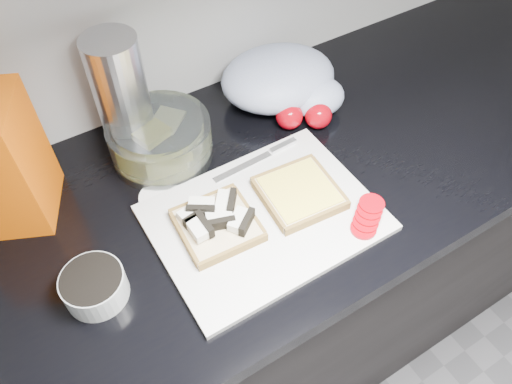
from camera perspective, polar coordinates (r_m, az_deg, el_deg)
base_cabinet at (r=1.36m, az=-2.79°, el=-12.65°), size 3.50×0.60×0.86m
countertop at (r=0.98m, az=-3.77°, el=-0.66°), size 3.50×0.64×0.04m
cutting_board at (r=0.92m, az=0.98°, el=-2.98°), size 0.40×0.30×0.01m
bread_left at (r=0.89m, az=-4.57°, el=-3.50°), size 0.15×0.15×0.04m
bread_right at (r=0.94m, az=4.96°, el=-0.11°), size 0.15×0.15×0.02m
tomato_slices at (r=0.92m, az=12.63°, el=-2.71°), size 0.10×0.09×0.02m
knife at (r=1.01m, az=1.18°, el=4.31°), size 0.20×0.02×0.01m
seed_tub at (r=0.86m, az=-18.01°, el=-10.11°), size 0.10×0.10×0.05m
tub_lid at (r=0.97m, az=-10.83°, el=-0.56°), size 0.08×0.08×0.01m
glass_bowl at (r=1.02m, az=-10.85°, el=5.88°), size 0.20×0.20×0.09m
steel_canister at (r=1.01m, az=-15.08°, el=10.64°), size 0.10×0.10×0.25m
grocery_bag at (r=1.13m, az=3.17°, el=12.59°), size 0.29×0.27×0.11m
whole_tomatoes at (r=1.08m, az=5.49°, el=8.68°), size 0.11×0.09×0.06m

